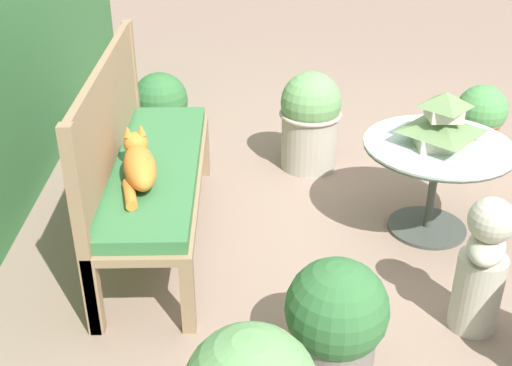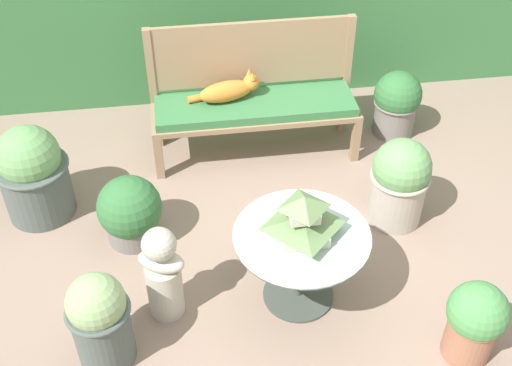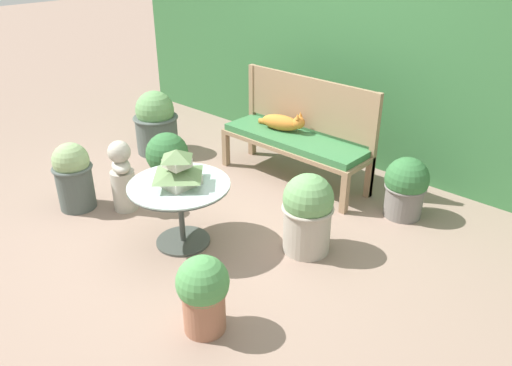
% 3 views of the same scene
% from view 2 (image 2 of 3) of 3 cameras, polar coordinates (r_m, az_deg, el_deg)
% --- Properties ---
extents(ground, '(30.00, 30.00, 0.00)m').
position_cam_2_polar(ground, '(4.24, 2.62, -6.15)').
color(ground, gray).
extents(garden_bench, '(1.54, 0.46, 0.47)m').
position_cam_2_polar(garden_bench, '(4.81, -0.08, 6.56)').
color(garden_bench, '#937556').
rests_on(garden_bench, ground).
extents(bench_backrest, '(1.54, 0.06, 1.00)m').
position_cam_2_polar(bench_backrest, '(4.83, -0.44, 10.95)').
color(bench_backrest, '#937556').
rests_on(bench_backrest, ground).
extents(cat, '(0.54, 0.24, 0.21)m').
position_cam_2_polar(cat, '(4.76, -2.41, 8.25)').
color(cat, orange).
rests_on(cat, garden_bench).
extents(patio_table, '(0.78, 0.78, 0.53)m').
position_cam_2_polar(patio_table, '(3.69, 4.03, -5.79)').
color(patio_table, '#424742').
rests_on(patio_table, ground).
extents(pagoda_birdhouse, '(0.35, 0.35, 0.28)m').
position_cam_2_polar(pagoda_birdhouse, '(3.53, 4.20, -3.19)').
color(pagoda_birdhouse, beige).
rests_on(pagoda_birdhouse, patio_table).
extents(garden_bust, '(0.32, 0.26, 0.65)m').
position_cam_2_polar(garden_bust, '(3.72, -8.28, -7.94)').
color(garden_bust, '#B7B2A3').
rests_on(garden_bust, ground).
extents(potted_plant_path_edge, '(0.33, 0.33, 0.53)m').
position_cam_2_polar(potted_plant_path_edge, '(3.71, 18.86, -11.49)').
color(potted_plant_path_edge, '#9E664C').
rests_on(potted_plant_path_edge, ground).
extents(potted_plant_bench_right, '(0.35, 0.35, 0.62)m').
position_cam_2_polar(potted_plant_bench_right, '(3.57, -13.71, -11.68)').
color(potted_plant_bench_right, '#4C5651').
rests_on(potted_plant_bench_right, ground).
extents(potted_plant_table_far, '(0.38, 0.38, 0.54)m').
position_cam_2_polar(potted_plant_table_far, '(5.22, 12.39, 6.97)').
color(potted_plant_table_far, slate).
rests_on(potted_plant_table_far, ground).
extents(potted_plant_bench_left, '(0.40, 0.40, 0.64)m').
position_cam_2_polar(potted_plant_bench_left, '(4.35, 12.64, 0.16)').
color(potted_plant_bench_left, '#ADA393').
rests_on(potted_plant_bench_left, ground).
extents(potted_plant_hedge_corner, '(0.49, 0.49, 0.70)m').
position_cam_2_polar(potted_plant_hedge_corner, '(4.55, -19.19, 0.81)').
color(potted_plant_hedge_corner, '#4C5651').
rests_on(potted_plant_hedge_corner, ground).
extents(potted_plant_patio_mid, '(0.42, 0.42, 0.48)m').
position_cam_2_polar(potted_plant_patio_mid, '(4.25, -11.12, -2.54)').
color(potted_plant_patio_mid, slate).
rests_on(potted_plant_patio_mid, ground).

